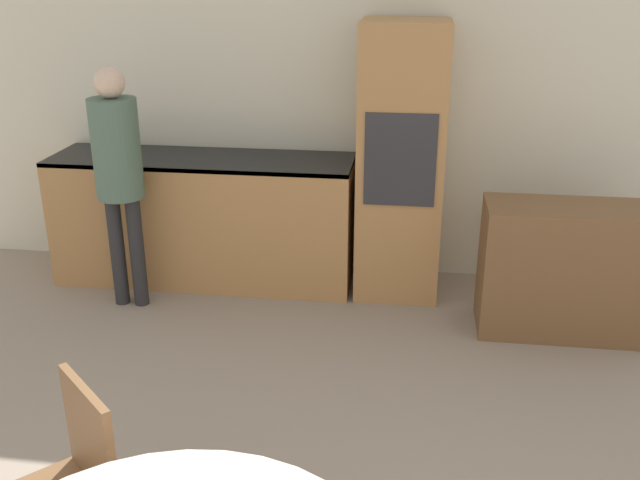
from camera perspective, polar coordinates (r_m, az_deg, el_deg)
The scene contains 5 objects.
wall_back at distance 5.12m, azimuth 4.27°, elevation 11.29°, with size 6.17×0.05×2.60m.
kitchen_counter at distance 5.21m, azimuth -9.20°, elevation 1.81°, with size 2.13×0.60×0.92m.
oven_unit at distance 4.87m, azimuth 6.48°, elevation 6.18°, with size 0.57×0.59×1.85m.
sideboard at distance 4.67m, azimuth 19.15°, elevation -2.28°, with size 1.05×0.45×0.83m.
person_standing at distance 4.75m, azimuth -15.87°, elevation 5.95°, with size 0.31×0.31×1.60m.
Camera 1 is at (0.30, 0.10, 2.19)m, focal length 40.00 mm.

